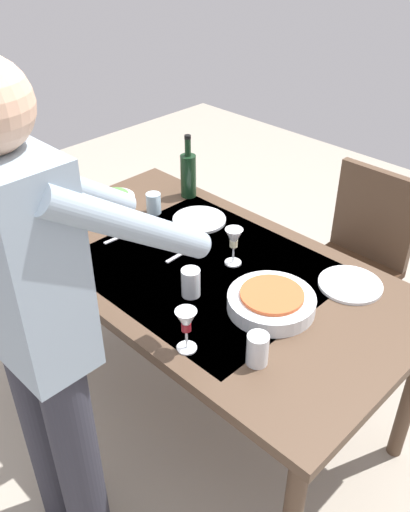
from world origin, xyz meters
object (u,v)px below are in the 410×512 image
at_px(water_cup_far_left, 154,203).
at_px(dinner_plate_near, 199,220).
at_px(person_server, 40,323).
at_px(water_cup_near_left, 191,283).
at_px(chair_near, 358,253).
at_px(water_cup_near_right, 257,349).
at_px(serving_bowl_pasta, 271,301).
at_px(wine_bottle, 188,174).
at_px(wine_glass_right, 186,323).
at_px(dinner_plate_far, 350,285).
at_px(dining_table, 205,283).
at_px(wine_glass_left, 234,240).
at_px(side_bowl_salad, 115,201).

distance_m(water_cup_far_left, dinner_plate_near, 0.22).
distance_m(person_server, water_cup_near_left, 0.57).
xyz_separation_m(chair_near, person_server, (0.13, 1.54, 0.43)).
xyz_separation_m(water_cup_near_right, serving_bowl_pasta, (0.13, -0.23, -0.02)).
bearing_deg(wine_bottle, dinner_plate_near, 147.03).
bearing_deg(water_cup_near_left, wine_glass_right, 133.17).
distance_m(water_cup_near_left, dinner_plate_far, 0.58).
height_order(dining_table, wine_glass_left, wine_glass_left).
distance_m(chair_near, dinner_plate_far, 0.65).
height_order(chair_near, person_server, person_server).
xyz_separation_m(serving_bowl_pasta, side_bowl_salad, (0.95, -0.07, 0.00)).
bearing_deg(wine_glass_left, wine_glass_right, 115.45).
distance_m(water_cup_near_right, dinner_plate_far, 0.53).
distance_m(water_cup_near_left, water_cup_far_left, 0.62).
relative_size(wine_bottle, water_cup_far_left, 3.22).
xyz_separation_m(wine_glass_right, side_bowl_salad, (0.89, -0.40, -0.07)).
relative_size(wine_glass_right, water_cup_far_left, 1.64).
bearing_deg(person_server, water_cup_far_left, -58.71).
bearing_deg(person_server, wine_glass_left, -89.80).
distance_m(wine_glass_right, water_cup_far_left, 0.88).
bearing_deg(dinner_plate_near, serving_bowl_pasta, 157.39).
height_order(wine_glass_right, side_bowl_salad, wine_glass_right).
xyz_separation_m(water_cup_near_left, dinner_plate_near, (0.35, -0.38, -0.05)).
distance_m(water_cup_near_right, water_cup_far_left, 1.00).
distance_m(wine_glass_right, dinner_plate_near, 0.80).
relative_size(chair_near, water_cup_far_left, 9.89).
height_order(person_server, dinner_plate_near, person_server).
bearing_deg(person_server, dinner_plate_far, -111.66).
bearing_deg(serving_bowl_pasta, chair_near, -80.56).
bearing_deg(wine_glass_right, wine_bottle, -44.21).
relative_size(side_bowl_salad, dinner_plate_far, 0.78).
bearing_deg(water_cup_near_right, water_cup_far_left, -22.81).
relative_size(chair_near, wine_glass_right, 6.03).
height_order(side_bowl_salad, dinner_plate_near, side_bowl_salad).
xyz_separation_m(water_cup_near_right, water_cup_far_left, (0.92, -0.39, -0.01)).
bearing_deg(wine_bottle, wine_glass_left, 152.92).
bearing_deg(wine_glass_right, water_cup_far_left, -34.26).
height_order(chair_near, wine_glass_right, chair_near).
distance_m(chair_near, water_cup_near_right, 1.15).
bearing_deg(wine_glass_left, serving_bowl_pasta, 157.82).
relative_size(side_bowl_salad, dinner_plate_near, 0.78).
bearing_deg(dining_table, chair_near, -103.11).
xyz_separation_m(dining_table, side_bowl_salad, (0.62, -0.05, 0.11)).
xyz_separation_m(dining_table, wine_bottle, (0.46, -0.36, 0.19)).
height_order(wine_glass_left, water_cup_near_left, wine_glass_left).
bearing_deg(wine_bottle, water_cup_near_left, 136.75).
bearing_deg(dinner_plate_far, wine_glass_right, 73.92).
relative_size(person_server, wine_glass_right, 11.19).
height_order(wine_bottle, water_cup_far_left, wine_bottle).
relative_size(wine_glass_left, water_cup_far_left, 1.64).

